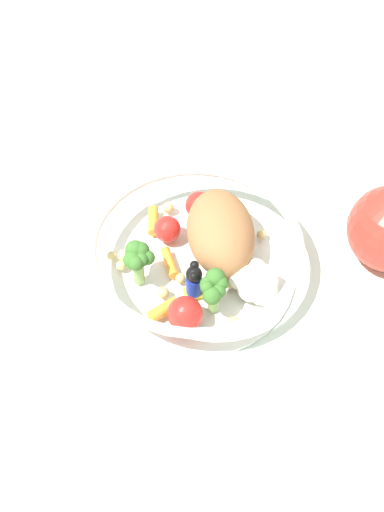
% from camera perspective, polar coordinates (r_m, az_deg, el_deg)
% --- Properties ---
extents(ground_plane, '(2.40, 2.40, 0.00)m').
position_cam_1_polar(ground_plane, '(0.70, 0.30, -0.92)').
color(ground_plane, silver).
extents(food_container, '(0.20, 0.20, 0.06)m').
position_cam_1_polar(food_container, '(0.68, 0.90, 0.24)').
color(food_container, white).
rests_on(food_container, ground_plane).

